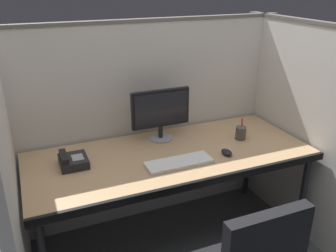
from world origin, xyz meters
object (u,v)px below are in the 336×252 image
at_px(monitor_center, 161,111).
at_px(desk_phone, 73,161).
at_px(desk, 172,161).
at_px(keyboard_main, 179,163).
at_px(pen_cup, 241,133).
at_px(computer_mouse, 227,152).

height_order(monitor_center, desk_phone, monitor_center).
height_order(desk, keyboard_main, keyboard_main).
height_order(pen_cup, desk_phone, pen_cup).
bearing_deg(keyboard_main, desk, 84.95).
relative_size(monitor_center, computer_mouse, 4.48).
relative_size(keyboard_main, desk_phone, 2.26).
bearing_deg(computer_mouse, pen_cup, 38.27).
height_order(desk, desk_phone, desk_phone).
relative_size(monitor_center, desk_phone, 2.26).
xyz_separation_m(monitor_center, keyboard_main, (-0.04, -0.40, -0.20)).
xyz_separation_m(monitor_center, desk_phone, (-0.66, -0.16, -0.18)).
bearing_deg(desk_phone, computer_mouse, -14.06).
xyz_separation_m(desk, pen_cup, (0.56, 0.03, 0.10)).
xyz_separation_m(keyboard_main, computer_mouse, (0.35, -0.00, 0.01)).
distance_m(monitor_center, computer_mouse, 0.55).
bearing_deg(desk_phone, monitor_center, 13.61).
bearing_deg(desk, desk_phone, 171.58).
bearing_deg(computer_mouse, monitor_center, 127.79).
bearing_deg(computer_mouse, desk_phone, 165.94).
xyz_separation_m(pen_cup, desk_phone, (-1.20, 0.07, -0.02)).
distance_m(computer_mouse, desk_phone, 1.00).
distance_m(desk, pen_cup, 0.57).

